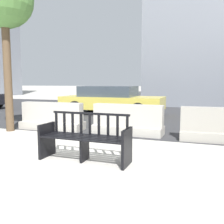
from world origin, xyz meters
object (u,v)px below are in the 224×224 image
object	(u,v)px
jersey_barrier_centre	(128,122)
car_taxi_near	(111,100)
street_bench	(85,140)
street_tree	(4,1)
jersey_barrier_right	(222,128)
jersey_barrier_left	(52,118)

from	to	relation	value
jersey_barrier_centre	car_taxi_near	xyz separation A→B (m)	(-1.97, 4.06, 0.33)
street_bench	street_tree	bearing A→B (deg)	151.55
jersey_barrier_centre	jersey_barrier_right	world-z (taller)	same
street_bench	street_tree	xyz separation A→B (m)	(-3.40, 1.84, 3.35)
street_bench	jersey_barrier_left	bearing A→B (deg)	133.21
street_bench	jersey_barrier_left	size ratio (longest dim) A/B	0.84
car_taxi_near	street_bench	bearing A→B (deg)	-74.00
jersey_barrier_centre	street_tree	distance (m)	4.92
jersey_barrier_right	car_taxi_near	distance (m)	6.08
street_bench	car_taxi_near	bearing A→B (deg)	106.00
jersey_barrier_right	car_taxi_near	xyz separation A→B (m)	(-4.43, 4.16, 0.33)
jersey_barrier_right	car_taxi_near	world-z (taller)	car_taxi_near
street_bench	jersey_barrier_left	xyz separation A→B (m)	(-2.35, 2.50, -0.06)
street_tree	car_taxi_near	bearing A→B (deg)	72.88
street_tree	car_taxi_near	size ratio (longest dim) A/B	1.00
jersey_barrier_left	jersey_barrier_right	world-z (taller)	same
jersey_barrier_left	jersey_barrier_centre	bearing A→B (deg)	2.75
street_bench	jersey_barrier_centre	world-z (taller)	street_bench
jersey_barrier_centre	street_tree	xyz separation A→B (m)	(-3.46, -0.78, 3.41)
jersey_barrier_right	street_tree	size ratio (longest dim) A/B	0.43
jersey_barrier_left	car_taxi_near	size ratio (longest dim) A/B	0.43
jersey_barrier_right	car_taxi_near	bearing A→B (deg)	136.81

